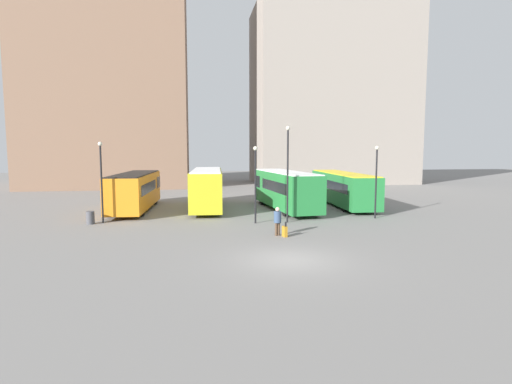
{
  "coord_description": "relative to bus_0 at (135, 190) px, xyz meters",
  "views": [
    {
      "loc": [
        -4.1,
        -16.84,
        4.79
      ],
      "look_at": [
        0.22,
        11.13,
        1.9
      ],
      "focal_mm": 28.0,
      "sensor_mm": 36.0,
      "label": 1
    }
  ],
  "objects": [
    {
      "name": "suitcase",
      "position": [
        9.76,
        -12.0,
        -1.34
      ],
      "size": [
        0.26,
        0.41,
        0.88
      ],
      "rotation": [
        0.0,
        0.0,
        1.76
      ],
      "color": "#B27A1E",
      "rests_on": "ground_plane"
    },
    {
      "name": "ground_plane",
      "position": [
        8.9,
        -16.73,
        -1.64
      ],
      "size": [
        160.0,
        160.0,
        0.0
      ],
      "primitive_type": "plane",
      "color": "slate"
    },
    {
      "name": "bus_3",
      "position": [
        17.8,
        0.27,
        -0.06
      ],
      "size": [
        3.05,
        12.28,
        2.9
      ],
      "rotation": [
        0.0,
        0.0,
        1.52
      ],
      "color": "#237A38",
      "rests_on": "ground_plane"
    },
    {
      "name": "bus_1",
      "position": [
        5.82,
        0.02,
        0.14
      ],
      "size": [
        3.03,
        10.89,
        3.28
      ],
      "rotation": [
        0.0,
        0.0,
        1.52
      ],
      "color": "gold",
      "rests_on": "ground_plane"
    },
    {
      "name": "lamp_post_2",
      "position": [
        8.78,
        -7.51,
        1.4
      ],
      "size": [
        0.28,
        0.28,
        5.12
      ],
      "color": "black",
      "rests_on": "ground_plane"
    },
    {
      "name": "lamp_post_1",
      "position": [
        -1.31,
        -5.93,
        1.56
      ],
      "size": [
        0.28,
        0.28,
        5.42
      ],
      "color": "black",
      "rests_on": "ground_plane"
    },
    {
      "name": "building_block_left",
      "position": [
        -6.5,
        25.93,
        15.32
      ],
      "size": [
        20.8,
        17.27,
        33.92
      ],
      "color": "#7F604C",
      "rests_on": "ground_plane"
    },
    {
      "name": "building_block_right",
      "position": [
        25.53,
        25.93,
        11.4
      ],
      "size": [
        23.28,
        13.26,
        26.09
      ],
      "color": "gray",
      "rests_on": "ground_plane"
    },
    {
      "name": "trash_bin",
      "position": [
        -2.05,
        -6.18,
        -1.22
      ],
      "size": [
        0.52,
        0.52,
        0.85
      ],
      "color": "#47474C",
      "rests_on": "ground_plane"
    },
    {
      "name": "bus_0",
      "position": [
        0.0,
        0.0,
        0.0
      ],
      "size": [
        3.08,
        10.9,
        3.02
      ],
      "rotation": [
        0.0,
        0.0,
        1.52
      ],
      "color": "orange",
      "rests_on": "ground_plane"
    },
    {
      "name": "lamp_post_0",
      "position": [
        10.95,
        -7.57,
        2.1
      ],
      "size": [
        0.28,
        0.28,
        6.45
      ],
      "color": "black",
      "rests_on": "ground_plane"
    },
    {
      "name": "lamp_post_3",
      "position": [
        17.57,
        -6.9,
        1.43
      ],
      "size": [
        0.28,
        0.28,
        5.17
      ],
      "color": "black",
      "rests_on": "ground_plane"
    },
    {
      "name": "bus_2",
      "position": [
        12.17,
        -1.51,
        0.07
      ],
      "size": [
        3.53,
        11.03,
        3.15
      ],
      "rotation": [
        0.0,
        0.0,
        1.66
      ],
      "color": "#237A38",
      "rests_on": "ground_plane"
    },
    {
      "name": "traveler",
      "position": [
        9.43,
        -11.61,
        -0.67
      ],
      "size": [
        0.49,
        0.49,
        1.64
      ],
      "rotation": [
        0.0,
        0.0,
        1.76
      ],
      "color": "#4C3828",
      "rests_on": "ground_plane"
    }
  ]
}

